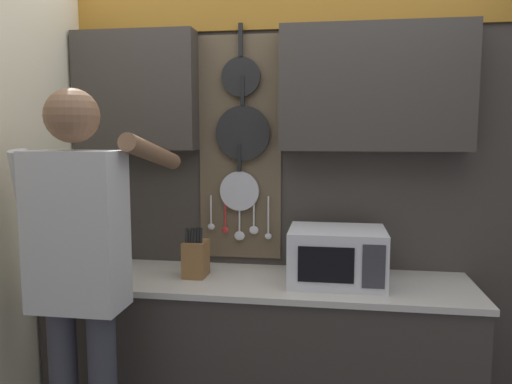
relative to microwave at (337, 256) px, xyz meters
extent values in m
cube|color=#38332D|center=(-0.38, 0.00, -0.59)|extent=(2.08, 0.55, 0.86)
cube|color=beige|center=(-0.38, 0.00, -0.15)|extent=(2.11, 0.58, 0.03)
cube|color=#38332D|center=(-0.38, 0.30, 0.20)|extent=(2.68, 0.04, 2.44)
cube|color=#99661E|center=(-0.38, 0.27, 1.28)|extent=(2.64, 0.02, 0.28)
cube|color=#38332D|center=(-1.09, 0.20, 0.82)|extent=(0.67, 0.16, 0.63)
cube|color=#38332D|center=(0.18, 0.20, 0.82)|extent=(0.96, 0.16, 0.63)
cube|color=brown|center=(-0.53, 0.27, 0.51)|extent=(0.45, 0.01, 1.21)
cylinder|color=black|center=(-0.52, 0.24, 0.90)|extent=(0.21, 0.02, 0.21)
cube|color=black|center=(-0.52, 0.24, 1.09)|extent=(0.02, 0.02, 0.17)
cylinder|color=black|center=(-0.51, 0.24, 0.60)|extent=(0.30, 0.02, 0.30)
cube|color=black|center=(-0.51, 0.24, 0.82)|extent=(0.02, 0.02, 0.16)
cylinder|color=#B7B7BC|center=(-0.53, 0.24, 0.28)|extent=(0.22, 0.02, 0.22)
cube|color=black|center=(-0.53, 0.24, 0.46)|extent=(0.02, 0.02, 0.15)
cylinder|color=silver|center=(-0.69, 0.24, 0.17)|extent=(0.01, 0.01, 0.16)
ellipsoid|color=silver|center=(-0.69, 0.24, 0.08)|extent=(0.04, 0.01, 0.04)
cylinder|color=red|center=(-0.61, 0.24, 0.16)|extent=(0.01, 0.01, 0.18)
ellipsoid|color=red|center=(-0.61, 0.24, 0.06)|extent=(0.04, 0.01, 0.03)
cylinder|color=silver|center=(-0.53, 0.24, 0.15)|extent=(0.01, 0.01, 0.21)
ellipsoid|color=silver|center=(-0.53, 0.24, 0.03)|extent=(0.06, 0.01, 0.05)
cylinder|color=silver|center=(-0.45, 0.24, 0.17)|extent=(0.01, 0.01, 0.17)
ellipsoid|color=silver|center=(-0.45, 0.24, 0.07)|extent=(0.05, 0.01, 0.05)
cylinder|color=silver|center=(-0.37, 0.24, 0.15)|extent=(0.01, 0.01, 0.21)
ellipsoid|color=silver|center=(-0.37, 0.24, 0.03)|extent=(0.04, 0.01, 0.03)
cube|color=beige|center=(-1.46, -0.42, 0.20)|extent=(0.04, 1.60, 2.44)
cube|color=silver|center=(0.00, 0.00, 0.00)|extent=(0.46, 0.36, 0.27)
cube|color=black|center=(-0.05, -0.18, 0.00)|extent=(0.26, 0.01, 0.17)
cube|color=#333338|center=(0.16, -0.18, 0.00)|extent=(0.10, 0.01, 0.20)
cube|color=brown|center=(-0.71, 0.00, -0.04)|extent=(0.11, 0.15, 0.18)
cylinder|color=black|center=(-0.75, -0.03, 0.08)|extent=(0.02, 0.03, 0.07)
cylinder|color=black|center=(-0.74, -0.03, 0.08)|extent=(0.02, 0.03, 0.06)
cylinder|color=black|center=(-0.72, -0.03, 0.09)|extent=(0.02, 0.03, 0.08)
cylinder|color=black|center=(-0.71, -0.03, 0.09)|extent=(0.02, 0.03, 0.07)
cylinder|color=black|center=(-0.69, -0.03, 0.09)|extent=(0.02, 0.03, 0.08)
cylinder|color=black|center=(-0.68, -0.03, 0.09)|extent=(0.02, 0.03, 0.08)
cylinder|color=white|center=(-1.20, 0.00, -0.07)|extent=(0.12, 0.12, 0.12)
cylinder|color=tan|center=(-1.23, 0.01, 0.04)|extent=(0.02, 0.03, 0.25)
cylinder|color=red|center=(-1.21, 0.00, 0.04)|extent=(0.02, 0.03, 0.26)
cylinder|color=silver|center=(-1.22, -0.01, 0.04)|extent=(0.02, 0.04, 0.24)
cylinder|color=silver|center=(-1.21, -0.02, 0.01)|extent=(0.02, 0.03, 0.18)
cylinder|color=tan|center=(-1.22, -0.03, 0.01)|extent=(0.02, 0.03, 0.18)
cube|color=#BCBCBC|center=(-1.07, -0.52, 0.19)|extent=(0.38, 0.22, 0.66)
sphere|color=brown|center=(-1.07, -0.52, 0.67)|extent=(0.22, 0.22, 0.22)
cylinder|color=#BCBCBC|center=(-1.30, -0.50, 0.24)|extent=(0.08, 0.19, 0.59)
cylinder|color=brown|center=(-0.84, -0.23, 0.51)|extent=(0.08, 0.60, 0.19)
camera|label=1|loc=(-0.03, -2.42, 0.60)|focal=35.00mm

